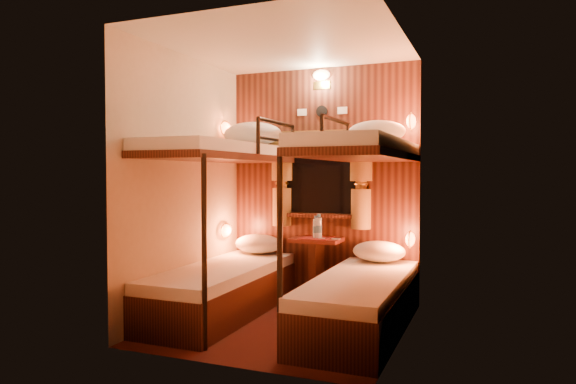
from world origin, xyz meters
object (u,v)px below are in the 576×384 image
at_px(bunk_left, 223,254).
at_px(bottle_left, 319,228).
at_px(bunk_right, 360,264).
at_px(table, 316,261).
at_px(bottle_right, 316,228).

xyz_separation_m(bunk_left, bottle_left, (0.67, 0.77, 0.20)).
xyz_separation_m(bunk_right, table, (-0.65, 0.78, -0.14)).
relative_size(bunk_left, table, 2.90).
bearing_deg(bottle_left, bunk_right, -51.17).
bearing_deg(table, bottle_right, -110.26).
distance_m(bunk_right, bottle_right, 1.03).
bearing_deg(bottle_left, table, 162.90).
relative_size(bunk_left, bunk_right, 1.00).
bearing_deg(table, bottle_left, -17.10).
xyz_separation_m(table, bottle_left, (0.03, -0.01, 0.34)).
xyz_separation_m(bunk_left, bunk_right, (1.30, 0.00, 0.00)).
xyz_separation_m(bottle_left, bottle_right, (-0.03, 0.00, -0.01)).
height_order(table, bottle_left, bottle_left).
height_order(bunk_right, table, bunk_right).
bearing_deg(bottle_right, bunk_left, -129.81).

